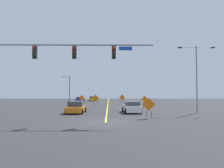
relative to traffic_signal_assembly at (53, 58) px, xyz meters
name	(u,v)px	position (x,y,z in m)	size (l,w,h in m)	color
ground	(106,122)	(4.41, 0.02, -5.33)	(155.34, 155.34, 0.00)	#2D2D30
road_centre_stripe	(108,102)	(4.41, 43.17, -5.32)	(0.16, 86.30, 0.01)	yellow
traffic_signal_assembly	(53,58)	(0.00, 0.00, 0.00)	(13.31, 0.44, 6.84)	gray
street_lamp_mid_right	(197,73)	(15.31, 8.34, -0.45)	(4.48, 0.24, 8.11)	gray
street_lamp_near_right	(69,87)	(-6.71, 44.82, -1.34)	(2.21, 0.24, 7.08)	black
construction_sign_right_shoulder	(149,105)	(8.48, 2.73, -4.08)	(1.25, 0.10, 1.97)	orange
construction_sign_left_shoulder	(122,98)	(7.49, 29.86, -3.99)	(1.30, 0.15, 2.09)	orange
construction_sign_left_lane	(145,100)	(10.82, 20.04, -4.08)	(1.13, 0.16, 1.94)	orange
construction_sign_median_far	(82,98)	(-1.82, 34.95, -4.13)	(1.32, 0.34, 1.94)	orange
construction_sign_right_lane	(96,99)	(2.04, 25.08, -4.01)	(1.39, 0.14, 2.10)	orange
car_orange_approaching	(76,107)	(0.70, 8.59, -4.65)	(2.16, 4.16, 1.44)	orange
car_white_distant	(132,107)	(7.47, 9.05, -4.65)	(2.18, 4.61, 1.40)	white
car_yellow_mid	(93,99)	(-0.21, 47.91, -4.67)	(2.12, 3.96, 1.43)	gold
car_blue_near	(80,100)	(-2.70, 38.38, -4.66)	(2.16, 3.99, 1.46)	#1E389E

